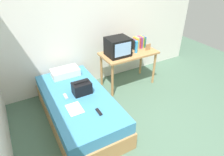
{
  "coord_description": "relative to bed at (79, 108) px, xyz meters",
  "views": [
    {
      "loc": [
        -1.62,
        -1.67,
        2.44
      ],
      "look_at": [
        -0.11,
        1.04,
        0.55
      ],
      "focal_mm": 31.93,
      "sensor_mm": 36.0,
      "label": 1
    }
  ],
  "objects": [
    {
      "name": "remote_dark",
      "position": [
        0.13,
        -0.53,
        0.26
      ],
      "size": [
        0.04,
        0.16,
        0.02
      ],
      "primitive_type": "cube",
      "color": "black",
      "rests_on": "bed"
    },
    {
      "name": "pillow",
      "position": [
        0.04,
        0.74,
        0.32
      ],
      "size": [
        0.51,
        0.3,
        0.13
      ],
      "primitive_type": "cube",
      "color": "silver",
      "rests_on": "bed"
    },
    {
      "name": "remote_silver",
      "position": [
        -0.18,
        0.07,
        0.26
      ],
      "size": [
        0.04,
        0.14,
        0.02
      ],
      "primitive_type": "cube",
      "color": "#B7B7BC",
      "rests_on": "bed"
    },
    {
      "name": "picture_frame",
      "position": [
        1.77,
        0.46,
        0.58
      ],
      "size": [
        0.11,
        0.02,
        0.13
      ],
      "primitive_type": "cube",
      "color": "#9E754C",
      "rests_on": "desk"
    },
    {
      "name": "water_bottle",
      "position": [
        1.47,
        0.47,
        0.64
      ],
      "size": [
        0.06,
        0.06,
        0.25
      ],
      "primitive_type": "cylinder",
      "color": "#3399DB",
      "rests_on": "desk"
    },
    {
      "name": "wall_back",
      "position": [
        0.83,
        1.11,
        1.05
      ],
      "size": [
        5.2,
        0.1,
        2.6
      ],
      "primitive_type": "cube",
      "color": "silver",
      "rests_on": "ground"
    },
    {
      "name": "handbag",
      "position": [
        0.1,
        0.04,
        0.35
      ],
      "size": [
        0.3,
        0.2,
        0.23
      ],
      "color": "black",
      "rests_on": "bed"
    },
    {
      "name": "book_row",
      "position": [
        1.67,
        0.67,
        0.63
      ],
      "size": [
        0.31,
        0.17,
        0.24
      ],
      "color": "black",
      "rests_on": "desk"
    },
    {
      "name": "magazine",
      "position": [
        -0.15,
        -0.29,
        0.26
      ],
      "size": [
        0.21,
        0.29,
        0.01
      ],
      "primitive_type": "cube",
      "color": "white",
      "rests_on": "bed"
    },
    {
      "name": "desk",
      "position": [
        1.36,
        0.56,
        0.42
      ],
      "size": [
        1.16,
        0.6,
        0.76
      ],
      "color": "#B27F4C",
      "rests_on": "ground"
    },
    {
      "name": "ground_plane",
      "position": [
        0.83,
        -0.89,
        -0.25
      ],
      "size": [
        8.0,
        8.0,
        0.0
      ],
      "primitive_type": "plane",
      "color": "#4C6B56"
    },
    {
      "name": "bed",
      "position": [
        0.0,
        0.0,
        0.0
      ],
      "size": [
        1.0,
        2.0,
        0.5
      ],
      "color": "#B27F4C",
      "rests_on": "ground"
    },
    {
      "name": "tv",
      "position": [
        1.08,
        0.55,
        0.7
      ],
      "size": [
        0.44,
        0.39,
        0.36
      ],
      "color": "black",
      "rests_on": "desk"
    }
  ]
}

